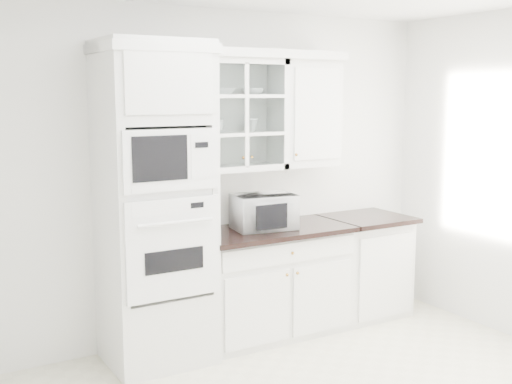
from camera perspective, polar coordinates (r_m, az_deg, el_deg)
room_shell at (r=4.22m, az=5.45°, el=5.44°), size 4.00×3.50×2.70m
oven_column at (r=4.80m, az=-8.95°, el=-1.20°), size 0.76×0.68×2.40m
base_cabinet_run at (r=5.45m, az=1.35°, el=-7.88°), size 1.32×0.67×0.92m
extra_base_cabinet at (r=6.01m, az=9.54°, el=-6.39°), size 0.72×0.67×0.92m
upper_cabinet_glass at (r=5.21m, az=-1.75°, el=6.87°), size 0.80×0.33×0.90m
upper_cabinet_solid at (r=5.57m, az=4.41°, el=6.97°), size 0.55×0.33×0.90m
crown_molding at (r=5.15m, az=-2.69°, el=12.24°), size 2.14×0.38×0.07m
countertop_microwave at (r=5.27m, az=0.64°, el=-1.73°), size 0.55×0.48×0.29m
bowl_a at (r=5.15m, az=-3.18°, el=8.94°), size 0.26×0.26×0.06m
bowl_b at (r=5.28m, az=-0.33°, el=8.93°), size 0.22×0.22×0.05m
cup_a at (r=5.13m, az=-3.66°, el=5.88°), size 0.15×0.15×0.11m
cup_b at (r=5.30m, az=-0.46°, el=5.97°), size 0.15×0.15×0.11m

